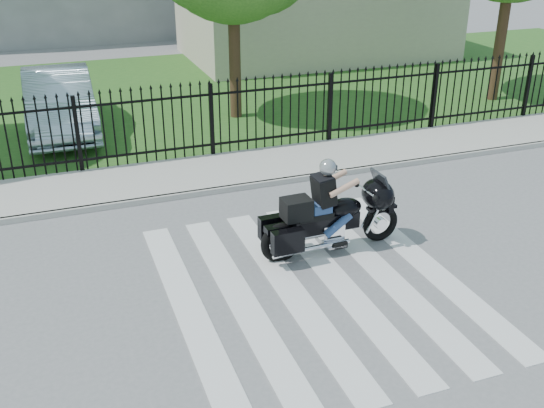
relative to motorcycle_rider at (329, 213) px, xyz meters
name	(u,v)px	position (x,y,z in m)	size (l,w,h in m)	color
ground	(314,286)	(-0.67, -0.99, -0.71)	(120.00, 120.00, 0.00)	slate
crosswalk	(314,285)	(-0.67, -0.99, -0.70)	(5.00, 5.50, 0.01)	silver
sidewalk	(225,171)	(-0.67, 4.01, -0.65)	(40.00, 2.00, 0.12)	#ADAAA3
curb	(238,187)	(-0.67, 3.01, -0.65)	(40.00, 0.12, 0.12)	#ADAAA3
grass_strip	(163,95)	(-0.67, 11.01, -0.70)	(40.00, 12.00, 0.02)	#27571E
iron_fence	(212,122)	(-0.67, 5.01, 0.20)	(26.00, 0.04, 1.80)	black
building_low	(316,10)	(6.33, 15.01, 1.04)	(10.00, 6.00, 3.50)	#B4A896
motorcycle_rider	(329,213)	(0.00, 0.00, 0.00)	(2.61, 0.81, 1.73)	black
parked_car	(59,102)	(-3.89, 8.34, 0.11)	(1.68, 4.82, 1.59)	#A8C0D3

